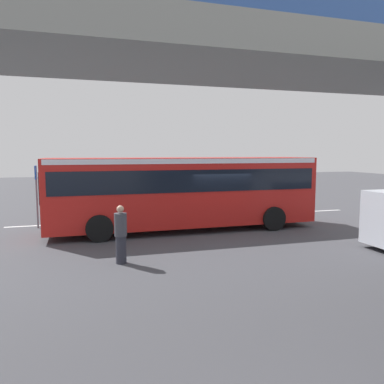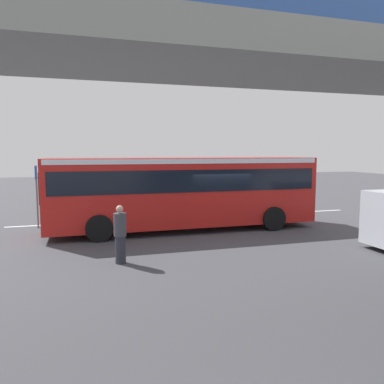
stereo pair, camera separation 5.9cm
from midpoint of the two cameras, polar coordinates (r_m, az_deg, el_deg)
name	(u,v)px [view 2 (the right image)]	position (r m, az deg, el deg)	size (l,w,h in m)	color
ground	(215,229)	(16.54, 3.59, -5.73)	(80.00, 80.00, 0.00)	#424247
city_bus	(184,187)	(16.24, -1.13, 0.78)	(11.54, 2.85, 3.15)	red
pedestrian	(120,235)	(11.63, -10.77, -6.43)	(0.38, 0.38, 1.79)	#2D2D38
traffic_sign	(37,186)	(17.98, -22.56, 0.85)	(0.08, 0.60, 2.80)	slate
lane_dash_leftmost	(326,211)	(23.08, 19.80, -2.70)	(2.00, 0.20, 0.01)	silver
lane_dash_left	(263,214)	(20.98, 10.93, -3.30)	(2.00, 0.20, 0.01)	silver
lane_dash_centre	(194,217)	(19.49, 0.40, -3.91)	(2.00, 0.20, 0.01)	silver
lane_dash_right	(116,221)	(18.75, -11.42, -4.43)	(2.00, 0.20, 0.01)	silver
lane_dash_rightmost	(28,226)	(18.84, -23.67, -4.77)	(2.00, 0.20, 0.01)	silver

